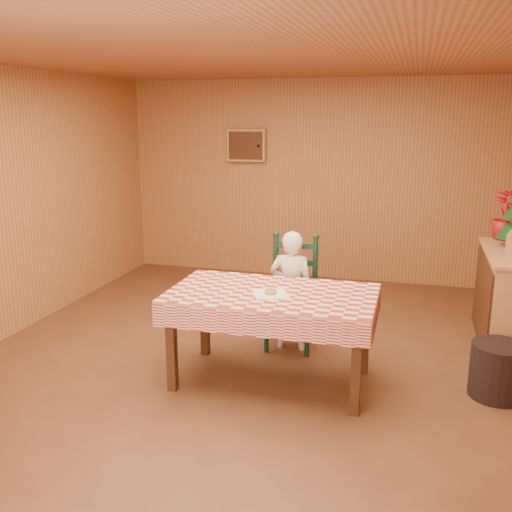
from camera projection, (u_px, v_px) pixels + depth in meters
The scene contains 10 objects.
ground at pixel (250, 366), 4.99m from camera, with size 6.00×6.00×0.00m, color brown.
cabin_walls at pixel (266, 152), 5.05m from camera, with size 5.10×6.05×2.65m.
dining_table at pixel (272, 302), 4.56m from camera, with size 1.66×0.96×0.77m.
ladder_chair at pixel (292, 295), 5.34m from camera, with size 0.44×0.40×1.08m.
seated_child at pixel (291, 290), 5.27m from camera, with size 0.41×0.27×1.12m, color white.
napkin at pixel (271, 294), 4.49m from camera, with size 0.26×0.26×0.00m, color white.
donut at pixel (271, 291), 4.49m from camera, with size 0.10×0.10×0.03m, color #CF8C4A.
shelf_unit at pixel (511, 300), 5.29m from camera, with size 0.54×1.24×0.93m.
flower_arrangement at pixel (506, 216), 5.65m from camera, with size 0.27×0.27×0.48m, color #AD1016.
storage_bin at pixel (498, 370), 4.42m from camera, with size 0.43×0.43×0.43m, color black.
Camera 1 is at (1.30, -4.43, 2.14)m, focal length 40.00 mm.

